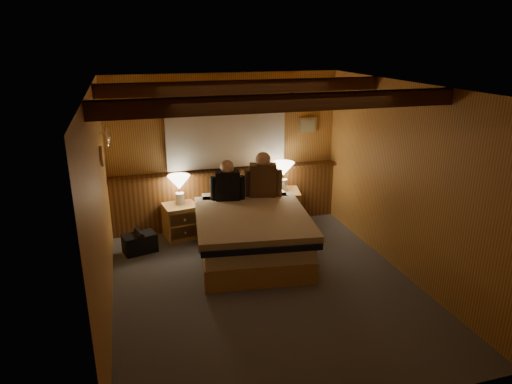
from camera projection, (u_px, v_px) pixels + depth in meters
name	position (u px, v px, depth m)	size (l,w,h in m)	color
floor	(265.00, 286.00, 5.59)	(4.20, 4.20, 0.00)	#50545F
ceiling	(267.00, 87.00, 4.81)	(4.20, 4.20, 0.00)	#D1894E
wall_back	(226.00, 152.00, 7.11)	(3.60, 3.60, 0.00)	gold
wall_left	(101.00, 210.00, 4.72)	(4.20, 4.20, 0.00)	gold
wall_right	(404.00, 181.00, 5.68)	(4.20, 4.20, 0.00)	gold
wall_front	(353.00, 285.00, 3.29)	(3.60, 3.60, 0.00)	gold
wainscot	(228.00, 196.00, 7.28)	(3.60, 0.23, 0.94)	brown
curtain_window	(226.00, 132.00, 6.94)	(2.18, 0.09, 1.11)	#4B2912
ceiling_beams	(263.00, 94.00, 4.98)	(3.60, 1.65, 0.16)	#4B2912
coat_rail	(107.00, 135.00, 6.02)	(0.05, 0.55, 0.24)	silver
framed_print	(308.00, 125.00, 7.33)	(0.30, 0.04, 0.25)	tan
bed	(251.00, 233.00, 6.27)	(1.69, 2.07, 0.65)	#AB7E49
nightstand_left	(181.00, 221.00, 6.89)	(0.53, 0.49, 0.52)	#AB7E49
nightstand_right	(282.00, 209.00, 7.27)	(0.64, 0.60, 0.60)	#AB7E49
lamp_left	(179.00, 184.00, 6.76)	(0.34, 0.34, 0.44)	white
lamp_right	(283.00, 171.00, 7.12)	(0.34, 0.34, 0.45)	white
person_left	(227.00, 183.00, 6.59)	(0.50, 0.26, 0.62)	black
person_right	(263.00, 178.00, 6.73)	(0.56, 0.32, 0.70)	#4B331E
duffel_bag	(140.00, 243.00, 6.44)	(0.50, 0.37, 0.32)	black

